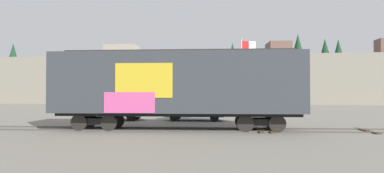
% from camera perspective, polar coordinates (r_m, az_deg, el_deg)
% --- Properties ---
extents(ground_plane, '(260.00, 260.00, 0.00)m').
position_cam_1_polar(ground_plane, '(17.76, -3.37, -8.02)').
color(ground_plane, slate).
extents(track, '(60.02, 4.11, 0.08)m').
position_cam_1_polar(track, '(17.93, -7.25, -7.82)').
color(track, '#4C4742').
rests_on(track, ground_plane).
extents(freight_car, '(13.99, 3.53, 4.59)m').
position_cam_1_polar(freight_car, '(17.60, -2.70, 0.42)').
color(freight_car, '#33383D').
rests_on(freight_car, ground_plane).
extents(flagpole, '(1.56, 0.68, 7.64)m').
position_cam_1_polar(flagpole, '(31.72, 9.75, 4.19)').
color(flagpole, silver).
rests_on(flagpole, ground_plane).
extents(hillside, '(140.70, 38.59, 13.86)m').
position_cam_1_polar(hillside, '(74.11, 3.72, 0.72)').
color(hillside, gray).
rests_on(hillside, ground_plane).
extents(parked_car_white, '(4.63, 1.88, 1.70)m').
position_cam_1_polar(parked_car_white, '(24.75, -14.33, -4.07)').
color(parked_car_white, silver).
rests_on(parked_car_white, ground_plane).
extents(parked_car_blue, '(4.39, 1.87, 1.83)m').
position_cam_1_polar(parked_car_blue, '(23.53, 0.51, -4.14)').
color(parked_car_blue, navy).
rests_on(parked_car_blue, ground_plane).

